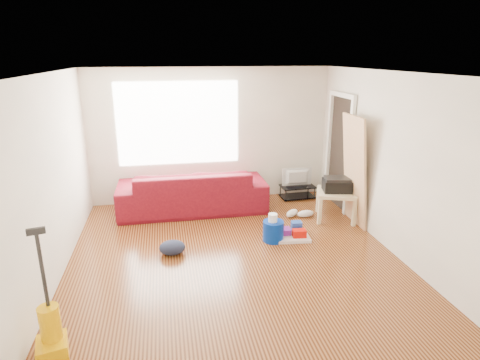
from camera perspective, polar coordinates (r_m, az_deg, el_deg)
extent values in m
cube|color=#3F1808|center=(5.67, -0.78, -11.15)|extent=(4.50, 5.00, 0.01)
cube|color=white|center=(4.98, -0.90, 15.00)|extent=(4.50, 5.00, 0.01)
cube|color=beige|center=(7.59, -4.13, 6.32)|extent=(4.50, 0.01, 2.50)
cube|color=beige|center=(2.94, 7.87, -12.63)|extent=(4.50, 0.01, 2.50)
cube|color=beige|center=(5.30, -25.54, -0.33)|extent=(0.01, 5.00, 2.50)
cube|color=beige|center=(5.98, 20.92, 2.13)|extent=(0.01, 5.00, 2.50)
cube|color=white|center=(7.48, -8.76, 7.94)|extent=(2.20, 0.01, 1.50)
cube|color=white|center=(7.08, 15.26, 2.85)|extent=(0.06, 0.08, 2.00)
cube|color=white|center=(7.88, 12.45, 4.50)|extent=(0.06, 0.08, 2.00)
cube|color=white|center=(7.31, 14.38, 11.66)|extent=(0.06, 0.98, 0.08)
cube|color=black|center=(7.49, 14.02, 3.72)|extent=(0.01, 0.86, 1.98)
imported|color=#500616|center=(7.38, -6.68, -4.22)|extent=(2.61, 1.02, 0.76)
cube|color=black|center=(8.01, 8.11, -2.29)|extent=(0.67, 0.40, 0.02)
cube|color=black|center=(7.95, 8.18, -0.89)|extent=(0.67, 0.40, 0.02)
cylinder|color=black|center=(7.74, 6.51, -2.20)|extent=(0.02, 0.02, 0.25)
cylinder|color=black|center=(8.02, 5.76, -1.46)|extent=(0.02, 0.02, 0.25)
cylinder|color=black|center=(7.96, 10.55, -1.84)|extent=(0.02, 0.02, 0.25)
cylinder|color=black|center=(8.23, 9.68, -1.14)|extent=(0.02, 0.02, 0.25)
imported|color=black|center=(7.89, 8.23, 0.36)|extent=(0.59, 0.08, 0.34)
cube|color=tan|center=(6.98, 13.56, -1.75)|extent=(0.78, 0.78, 0.06)
cube|color=tan|center=(6.79, 11.26, -4.42)|extent=(0.06, 0.06, 0.45)
cube|color=tan|center=(7.31, 11.07, -2.80)|extent=(0.06, 0.06, 0.45)
cube|color=tan|center=(6.84, 15.93, -4.59)|extent=(0.06, 0.06, 0.45)
cube|color=tan|center=(7.36, 15.41, -2.97)|extent=(0.06, 0.06, 0.45)
cube|color=black|center=(6.94, 13.64, -0.77)|extent=(0.52, 0.44, 0.20)
cube|color=black|center=(6.91, 13.71, 0.18)|extent=(0.47, 0.39, 0.04)
cylinder|color=#032993|center=(6.20, 4.71, -8.57)|extent=(0.37, 0.37, 0.32)
cylinder|color=white|center=(6.10, 4.65, -6.74)|extent=(0.13, 0.13, 0.12)
cube|color=silver|center=(6.31, 7.14, -7.92)|extent=(0.61, 0.50, 0.05)
cube|color=#C60D03|center=(6.23, 8.42, -7.50)|extent=(0.22, 0.15, 0.11)
cube|color=#641878|center=(6.30, 6.02, -7.24)|extent=(0.26, 0.20, 0.09)
cube|color=#1F44A1|center=(6.41, 8.03, -6.56)|extent=(0.17, 0.15, 0.16)
ellipsoid|color=#191E32|center=(5.87, -9.56, -10.33)|extent=(0.37, 0.29, 0.20)
ellipsoid|color=white|center=(7.08, 7.41, -4.70)|extent=(0.31, 0.29, 0.12)
ellipsoid|color=white|center=(7.09, 9.29, -4.75)|extent=(0.31, 0.15, 0.12)
cube|color=#E3A100|center=(4.42, -25.10, -20.92)|extent=(0.33, 0.36, 0.17)
cylinder|color=#E3A100|center=(4.32, -25.40, -17.86)|extent=(0.19, 0.19, 0.34)
cylinder|color=black|center=(4.07, -26.28, -11.51)|extent=(0.03, 0.03, 0.72)
cube|color=black|center=(3.91, -27.05, -6.50)|extent=(0.16, 0.07, 0.06)
cube|color=tan|center=(7.04, 15.36, -5.87)|extent=(0.23, 0.73, 1.81)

